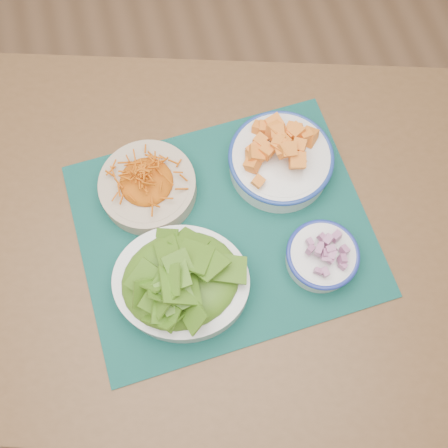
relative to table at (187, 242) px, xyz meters
name	(u,v)px	position (x,y,z in m)	size (l,w,h in m)	color
ground	(162,343)	(-0.16, -0.11, -0.66)	(4.00, 4.00, 0.00)	#996D4A
table	(187,242)	(0.00, 0.00, 0.00)	(1.48, 1.20, 0.75)	brown
placemat	(224,229)	(0.08, -0.02, 0.09)	(0.59, 0.48, 0.00)	#09332F
carrot_bowl	(147,184)	(-0.05, 0.10, 0.13)	(0.22, 0.22, 0.08)	#C7B294
squash_bowl	(281,157)	(0.23, 0.09, 0.14)	(0.28, 0.28, 0.10)	white
lettuce_bowl	(180,279)	(-0.03, -0.12, 0.16)	(0.32, 0.29, 0.13)	white
onion_bowl	(322,255)	(0.25, -0.14, 0.13)	(0.18, 0.18, 0.07)	white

